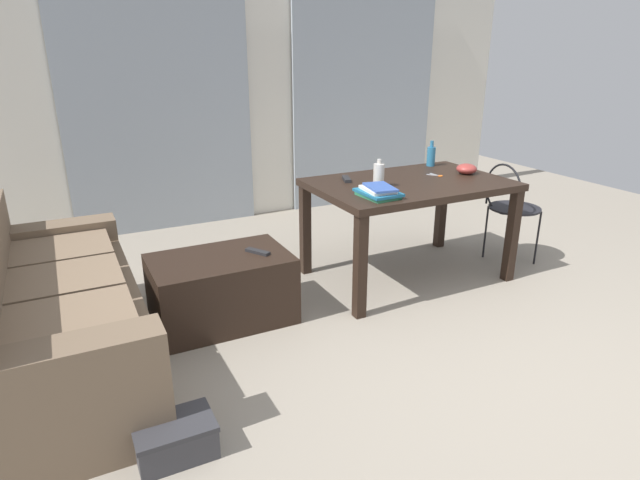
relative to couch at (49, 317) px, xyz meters
name	(u,v)px	position (x,y,z in m)	size (l,w,h in m)	color
ground_plane	(380,285)	(2.17, 0.13, -0.32)	(8.37, 8.37, 0.00)	gray
wall_back	(267,81)	(2.17, 2.28, 1.02)	(5.68, 0.10, 2.69)	silver
curtains	(271,99)	(2.17, 2.19, 0.86)	(3.88, 0.03, 2.35)	#99A3AD
couch	(49,317)	(0.00, 0.00, 0.00)	(0.83, 1.86, 0.82)	brown
coffee_table	(222,289)	(0.98, 0.13, -0.10)	(0.86, 0.55, 0.44)	black
craft_table	(409,193)	(2.43, 0.18, 0.34)	(1.41, 0.91, 0.75)	black
wire_chair	(509,202)	(3.31, 0.06, 0.19)	(0.41, 0.41, 0.82)	black
bottle_near	(379,175)	(2.14, 0.15, 0.51)	(0.08, 0.08, 0.20)	beige
bottle_far	(431,156)	(2.90, 0.54, 0.51)	(0.07, 0.07, 0.20)	teal
bowl	(467,169)	(2.96, 0.19, 0.47)	(0.15, 0.15, 0.08)	#9E3833
book_stack	(378,192)	(2.00, -0.07, 0.46)	(0.22, 0.29, 0.07)	#2D7F56
tv_remote_on_table	(346,179)	(2.03, 0.41, 0.44)	(0.04, 0.16, 0.02)	#232326
scissors	(437,175)	(2.72, 0.24, 0.43)	(0.09, 0.13, 0.00)	#9EA0A5
tv_remote_primary	(258,252)	(1.21, 0.09, 0.13)	(0.04, 0.17, 0.02)	#232326
shoebox	(175,439)	(0.43, -0.95, -0.24)	(0.34, 0.23, 0.16)	#38383D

